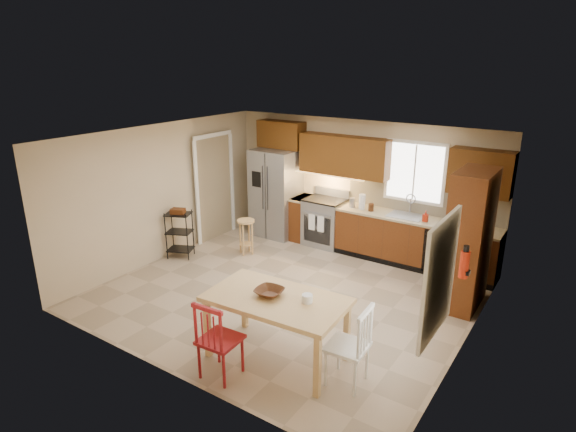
# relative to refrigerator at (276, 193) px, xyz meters

# --- Properties ---
(floor) EXTENTS (5.50, 5.50, 0.00)m
(floor) POSITION_rel_refrigerator_xyz_m (1.70, -2.12, -0.91)
(floor) COLOR tan
(floor) RESTS_ON ground
(ceiling) EXTENTS (5.50, 5.00, 0.02)m
(ceiling) POSITION_rel_refrigerator_xyz_m (1.70, -2.12, 1.59)
(ceiling) COLOR silver
(ceiling) RESTS_ON ground
(wall_back) EXTENTS (5.50, 0.02, 2.50)m
(wall_back) POSITION_rel_refrigerator_xyz_m (1.70, 0.38, 0.34)
(wall_back) COLOR #CCB793
(wall_back) RESTS_ON ground
(wall_front) EXTENTS (5.50, 0.02, 2.50)m
(wall_front) POSITION_rel_refrigerator_xyz_m (1.70, -4.62, 0.34)
(wall_front) COLOR #CCB793
(wall_front) RESTS_ON ground
(wall_left) EXTENTS (0.02, 5.00, 2.50)m
(wall_left) POSITION_rel_refrigerator_xyz_m (-1.05, -2.12, 0.34)
(wall_left) COLOR #CCB793
(wall_left) RESTS_ON ground
(wall_right) EXTENTS (0.02, 5.00, 2.50)m
(wall_right) POSITION_rel_refrigerator_xyz_m (4.45, -2.12, 0.34)
(wall_right) COLOR #CCB793
(wall_right) RESTS_ON ground
(refrigerator) EXTENTS (0.92, 0.75, 1.82)m
(refrigerator) POSITION_rel_refrigerator_xyz_m (0.00, 0.00, 0.00)
(refrigerator) COLOR gray
(refrigerator) RESTS_ON floor
(range_stove) EXTENTS (0.76, 0.63, 0.92)m
(range_stove) POSITION_rel_refrigerator_xyz_m (1.15, 0.06, -0.45)
(range_stove) COLOR gray
(range_stove) RESTS_ON floor
(base_cabinet_narrow) EXTENTS (0.30, 0.60, 0.90)m
(base_cabinet_narrow) POSITION_rel_refrigerator_xyz_m (0.60, 0.08, -0.46)
(base_cabinet_narrow) COLOR #5E2F11
(base_cabinet_narrow) RESTS_ON floor
(base_cabinet_run) EXTENTS (2.92, 0.60, 0.90)m
(base_cabinet_run) POSITION_rel_refrigerator_xyz_m (2.99, 0.08, -0.46)
(base_cabinet_run) COLOR #5E2F11
(base_cabinet_run) RESTS_ON floor
(dishwasher) EXTENTS (0.60, 0.02, 0.78)m
(dishwasher) POSITION_rel_refrigerator_xyz_m (3.55, -0.22, -0.46)
(dishwasher) COLOR black
(dishwasher) RESTS_ON floor
(backsplash) EXTENTS (2.92, 0.03, 0.55)m
(backsplash) POSITION_rel_refrigerator_xyz_m (2.99, 0.36, 0.27)
(backsplash) COLOR beige
(backsplash) RESTS_ON wall_back
(upper_over_fridge) EXTENTS (1.00, 0.35, 0.55)m
(upper_over_fridge) POSITION_rel_refrigerator_xyz_m (0.00, 0.20, 1.19)
(upper_over_fridge) COLOR #5E330F
(upper_over_fridge) RESTS_ON wall_back
(upper_left_block) EXTENTS (1.80, 0.35, 0.75)m
(upper_left_block) POSITION_rel_refrigerator_xyz_m (1.45, 0.20, 0.92)
(upper_left_block) COLOR #5E330F
(upper_left_block) RESTS_ON wall_back
(upper_right_block) EXTENTS (1.00, 0.35, 0.75)m
(upper_right_block) POSITION_rel_refrigerator_xyz_m (3.95, 0.20, 0.92)
(upper_right_block) COLOR #5E330F
(upper_right_block) RESTS_ON wall_back
(window_back) EXTENTS (1.12, 0.04, 1.12)m
(window_back) POSITION_rel_refrigerator_xyz_m (2.80, 0.35, 0.74)
(window_back) COLOR white
(window_back) RESTS_ON wall_back
(sink) EXTENTS (0.62, 0.46, 0.16)m
(sink) POSITION_rel_refrigerator_xyz_m (2.80, 0.08, -0.05)
(sink) COLOR gray
(sink) RESTS_ON base_cabinet_run
(undercab_glow) EXTENTS (1.60, 0.30, 0.01)m
(undercab_glow) POSITION_rel_refrigerator_xyz_m (1.15, 0.17, 0.52)
(undercab_glow) COLOR #FFBF66
(undercab_glow) RESTS_ON wall_back
(soap_bottle) EXTENTS (0.09, 0.09, 0.19)m
(soap_bottle) POSITION_rel_refrigerator_xyz_m (3.18, -0.02, 0.09)
(soap_bottle) COLOR #B0210C
(soap_bottle) RESTS_ON base_cabinet_run
(paper_towel) EXTENTS (0.12, 0.12, 0.28)m
(paper_towel) POSITION_rel_refrigerator_xyz_m (1.95, 0.03, 0.13)
(paper_towel) COLOR white
(paper_towel) RESTS_ON base_cabinet_run
(canister_steel) EXTENTS (0.11, 0.11, 0.18)m
(canister_steel) POSITION_rel_refrigerator_xyz_m (1.75, 0.03, 0.08)
(canister_steel) COLOR gray
(canister_steel) RESTS_ON base_cabinet_run
(canister_wood) EXTENTS (0.10, 0.10, 0.14)m
(canister_wood) POSITION_rel_refrigerator_xyz_m (2.15, -0.00, 0.06)
(canister_wood) COLOR #462612
(canister_wood) RESTS_ON base_cabinet_run
(pantry) EXTENTS (0.50, 0.95, 2.10)m
(pantry) POSITION_rel_refrigerator_xyz_m (4.13, -0.93, 0.14)
(pantry) COLOR #5E2F11
(pantry) RESTS_ON floor
(fire_extinguisher) EXTENTS (0.12, 0.12, 0.36)m
(fire_extinguisher) POSITION_rel_refrigerator_xyz_m (4.33, -1.98, 0.19)
(fire_extinguisher) COLOR #B0210C
(fire_extinguisher) RESTS_ON wall_right
(window_right) EXTENTS (0.04, 1.02, 1.32)m
(window_right) POSITION_rel_refrigerator_xyz_m (4.38, -3.27, 0.54)
(window_right) COLOR white
(window_right) RESTS_ON wall_right
(doorway) EXTENTS (0.04, 0.95, 2.10)m
(doorway) POSITION_rel_refrigerator_xyz_m (-0.97, -0.82, 0.14)
(doorway) COLOR #8C7A59
(doorway) RESTS_ON wall_left
(dining_table) EXTENTS (1.76, 1.06, 0.83)m
(dining_table) POSITION_rel_refrigerator_xyz_m (2.57, -3.64, -0.50)
(dining_table) COLOR tan
(dining_table) RESTS_ON floor
(chair_red) EXTENTS (0.50, 0.50, 1.00)m
(chair_red) POSITION_rel_refrigerator_xyz_m (2.22, -4.29, -0.41)
(chair_red) COLOR maroon
(chair_red) RESTS_ON floor
(chair_white) EXTENTS (0.50, 0.50, 1.00)m
(chair_white) POSITION_rel_refrigerator_xyz_m (3.52, -3.59, -0.41)
(chair_white) COLOR white
(chair_white) RESTS_ON floor
(table_bowl) EXTENTS (0.36, 0.36, 0.08)m
(table_bowl) POSITION_rel_refrigerator_xyz_m (2.46, -3.64, -0.07)
(table_bowl) COLOR #462612
(table_bowl) RESTS_ON dining_table
(table_jar) EXTENTS (0.14, 0.14, 0.16)m
(table_jar) POSITION_rel_refrigerator_xyz_m (2.94, -3.53, -0.04)
(table_jar) COLOR white
(table_jar) RESTS_ON dining_table
(bar_stool) EXTENTS (0.40, 0.40, 0.68)m
(bar_stool) POSITION_rel_refrigerator_xyz_m (0.15, -1.21, -0.57)
(bar_stool) COLOR tan
(bar_stool) RESTS_ON floor
(utility_cart) EXTENTS (0.56, 0.51, 0.90)m
(utility_cart) POSITION_rel_refrigerator_xyz_m (-0.80, -2.01, -0.46)
(utility_cart) COLOR black
(utility_cart) RESTS_ON floor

